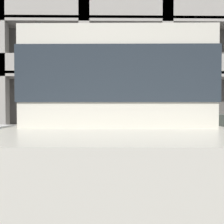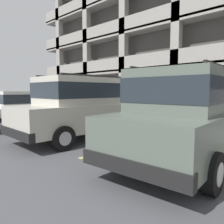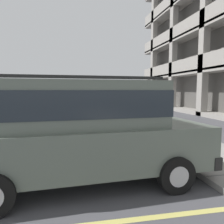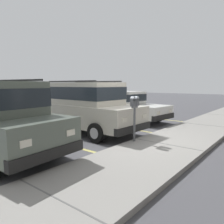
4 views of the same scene
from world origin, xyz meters
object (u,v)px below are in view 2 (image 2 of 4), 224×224
(dark_hatchback, at_px, (190,112))
(parking_garage, at_px, (207,36))
(silver_suv, at_px, (85,105))
(red_sedan, at_px, (29,108))
(parking_meter_near, at_px, (140,100))

(dark_hatchback, relative_size, parking_garage, 0.15)
(silver_suv, height_order, dark_hatchback, same)
(silver_suv, xyz_separation_m, parking_garage, (-1.47, 14.13, 4.95))
(parking_garage, bearing_deg, red_sedan, -97.24)
(parking_meter_near, relative_size, parking_garage, 0.04)
(red_sedan, xyz_separation_m, parking_garage, (1.84, 14.52, 5.21))
(red_sedan, relative_size, parking_meter_near, 3.26)
(dark_hatchback, distance_m, parking_meter_near, 4.04)
(red_sedan, distance_m, dark_hatchback, 6.90)
(red_sedan, xyz_separation_m, dark_hatchback, (6.87, 0.49, 0.27))
(red_sedan, height_order, dark_hatchback, dark_hatchback)
(dark_hatchback, xyz_separation_m, parking_garage, (-5.03, 14.03, 4.95))
(red_sedan, relative_size, dark_hatchback, 0.94)
(dark_hatchback, bearing_deg, parking_meter_near, 138.88)
(silver_suv, relative_size, parking_meter_near, 3.42)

